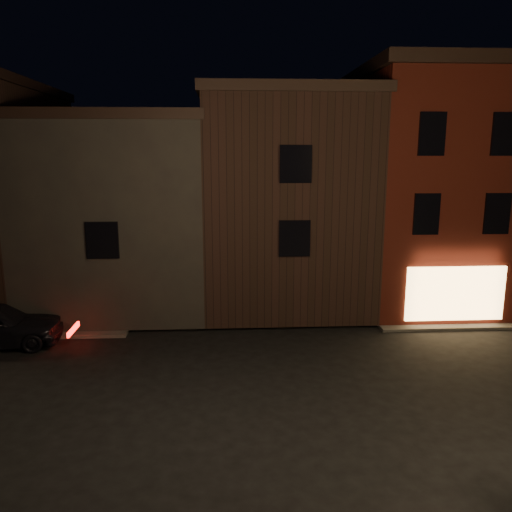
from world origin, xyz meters
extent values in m
plane|color=black|center=(0.00, 0.00, 0.00)|extent=(120.00, 120.00, 0.00)
cube|color=#51160E|center=(8.00, 9.50, 5.12)|extent=(6.00, 8.00, 10.00)
cube|color=black|center=(8.00, 9.50, 10.37)|extent=(6.50, 8.50, 0.50)
cube|color=#FFC672|center=(8.00, 5.45, 1.42)|extent=(4.00, 0.12, 2.20)
cube|color=black|center=(1.50, 10.50, 4.62)|extent=(7.00, 10.00, 9.00)
cube|color=black|center=(1.50, 10.50, 9.32)|extent=(7.30, 10.30, 0.40)
cube|color=black|center=(-5.75, 10.50, 4.12)|extent=(7.50, 10.00, 8.00)
cube|color=black|center=(-5.75, 10.50, 8.32)|extent=(7.80, 10.30, 0.40)
camera|label=1|loc=(-1.04, -13.25, 6.93)|focal=35.00mm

